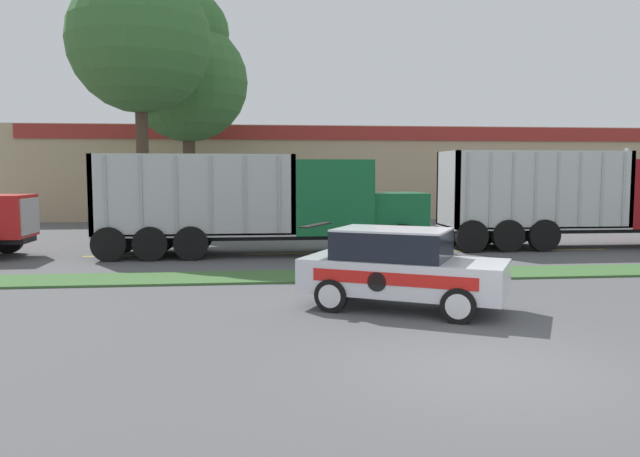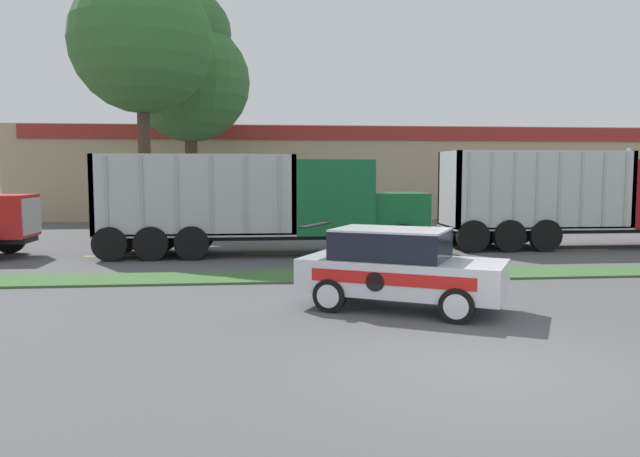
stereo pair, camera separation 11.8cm
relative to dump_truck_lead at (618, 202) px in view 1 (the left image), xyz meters
The scene contains 12 objects.
ground_plane 17.42m from the dump_truck_lead, 127.17° to the right, with size 600.00×600.00×0.00m, color #515154.
grass_verge 12.05m from the dump_truck_lead, 151.39° to the right, with size 120.00×1.88×0.06m, color #3D6633.
centre_line_3 18.41m from the dump_truck_lead, behind, with size 2.40×0.14×0.01m, color yellow.
centre_line_4 13.05m from the dump_truck_lead, behind, with size 2.40×0.14×0.01m, color yellow.
centre_line_5 7.74m from the dump_truck_lead, behind, with size 2.40×0.14×0.01m, color yellow.
centre_line_6 2.81m from the dump_truck_lead, 159.91° to the right, with size 2.40×0.14×0.01m, color yellow.
dump_truck_lead is the anchor object (origin of this frame).
dump_truck_mid 12.46m from the dump_truck_lead, behind, with size 11.17×2.73×3.42m.
rally_car 14.58m from the dump_truck_lead, 137.82° to the right, with size 4.47×3.50×1.70m.
store_building_backdrop 21.65m from the dump_truck_lead, 111.57° to the left, with size 40.01×12.10×5.55m.
tree_behind_left 20.15m from the dump_truck_lead, 166.50° to the left, with size 5.83×5.83×12.55m.
tree_behind_centre 20.85m from the dump_truck_lead, 148.95° to the left, with size 6.03×6.03×11.90m.
Camera 1 is at (-3.33, -8.48, 2.83)m, focal length 35.00 mm.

